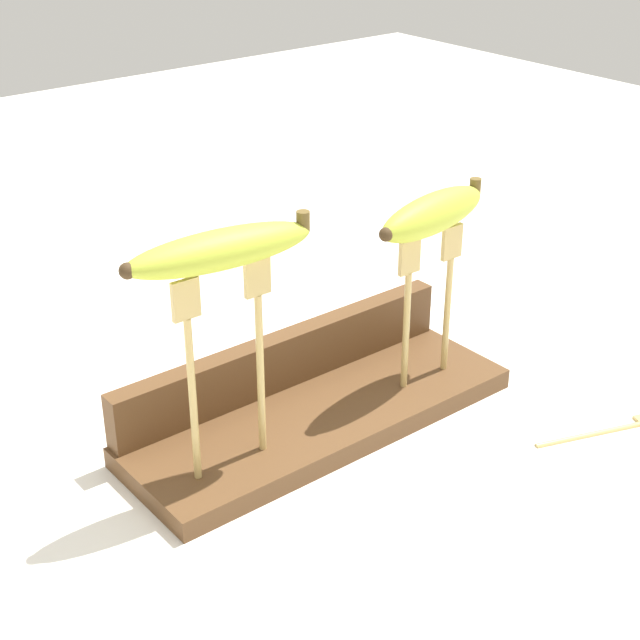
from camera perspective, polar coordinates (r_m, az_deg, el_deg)
The scene contains 8 objects.
ground_plane at distance 1.01m, azimuth -0.00°, elevation -6.19°, with size 3.00×3.00×0.00m, color white.
wooden_board at distance 1.00m, azimuth -0.00°, elevation -5.66°, with size 0.42×0.14×0.02m, color brown.
board_backstop at distance 1.02m, azimuth -2.13°, elevation -2.32°, with size 0.41×0.02×0.06m, color brown.
fork_stand_left at distance 0.85m, azimuth -5.59°, elevation -1.89°, with size 0.10×0.01×0.20m.
fork_stand_right at distance 1.00m, azimuth 6.43°, elevation 1.63°, with size 0.09×0.01×0.17m.
banana_raised_left at distance 0.81m, azimuth -5.91°, elevation 4.16°, with size 0.18×0.06×0.04m.
banana_raised_right at distance 0.97m, azimuth 6.69°, elevation 6.27°, with size 0.16×0.06×0.04m.
fork_fallen_near at distance 1.05m, azimuth 17.50°, elevation -5.96°, with size 0.15×0.07×0.01m.
Camera 1 is at (-0.53, -0.65, 0.55)m, focal length 54.20 mm.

